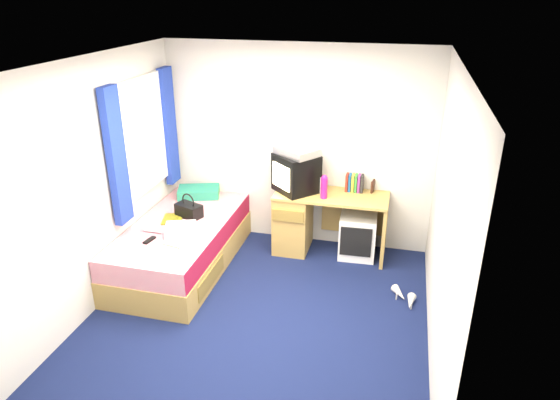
% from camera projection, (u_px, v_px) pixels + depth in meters
% --- Properties ---
extents(ground, '(3.40, 3.40, 0.00)m').
position_uv_depth(ground, '(258.00, 315.00, 4.86)').
color(ground, '#0C1438').
rests_on(ground, ground).
extents(room_shell, '(3.40, 3.40, 3.40)m').
position_uv_depth(room_shell, '(255.00, 176.00, 4.29)').
color(room_shell, white).
rests_on(room_shell, ground).
extents(bed, '(1.01, 2.00, 0.54)m').
position_uv_depth(bed, '(182.00, 245.00, 5.63)').
color(bed, tan).
rests_on(bed, ground).
extents(pillow, '(0.58, 0.46, 0.11)m').
position_uv_depth(pillow, '(199.00, 192.00, 6.21)').
color(pillow, '#166D92').
rests_on(pillow, bed).
extents(desk, '(1.30, 0.55, 0.75)m').
position_uv_depth(desk, '(308.00, 219.00, 5.94)').
color(desk, tan).
rests_on(desk, ground).
extents(storage_cube, '(0.43, 0.43, 0.52)m').
position_uv_depth(storage_cube, '(358.00, 235.00, 5.86)').
color(storage_cube, white).
rests_on(storage_cube, ground).
extents(crt_tv, '(0.60, 0.60, 0.44)m').
position_uv_depth(crt_tv, '(296.00, 173.00, 5.75)').
color(crt_tv, black).
rests_on(crt_tv, desk).
extents(vcr, '(0.56, 0.53, 0.09)m').
position_uv_depth(vcr, '(297.00, 151.00, 5.64)').
color(vcr, silver).
rests_on(vcr, crt_tv).
extents(book_row, '(0.20, 0.13, 0.20)m').
position_uv_depth(book_row, '(354.00, 183.00, 5.79)').
color(book_row, maroon).
rests_on(book_row, desk).
extents(picture_frame, '(0.04, 0.12, 0.14)m').
position_uv_depth(picture_frame, '(373.00, 186.00, 5.78)').
color(picture_frame, black).
rests_on(picture_frame, desk).
extents(pink_water_bottle, '(0.09, 0.09, 0.25)m').
position_uv_depth(pink_water_bottle, '(324.00, 188.00, 5.59)').
color(pink_water_bottle, '#C11B75').
rests_on(pink_water_bottle, desk).
extents(aerosol_can, '(0.07, 0.07, 0.20)m').
position_uv_depth(aerosol_can, '(322.00, 185.00, 5.72)').
color(aerosol_can, white).
rests_on(aerosol_can, desk).
extents(handbag, '(0.34, 0.27, 0.28)m').
position_uv_depth(handbag, '(189.00, 210.00, 5.65)').
color(handbag, black).
rests_on(handbag, bed).
extents(towel, '(0.38, 0.35, 0.10)m').
position_uv_depth(towel, '(181.00, 230.00, 5.25)').
color(towel, white).
rests_on(towel, bed).
extents(magazine, '(0.28, 0.33, 0.01)m').
position_uv_depth(magazine, '(172.00, 219.00, 5.60)').
color(magazine, yellow).
rests_on(magazine, bed).
extents(water_bottle, '(0.20, 0.08, 0.07)m').
position_uv_depth(water_bottle, '(153.00, 229.00, 5.30)').
color(water_bottle, white).
rests_on(water_bottle, bed).
extents(colour_swatch_fan, '(0.23, 0.11, 0.01)m').
position_uv_depth(colour_swatch_fan, '(172.00, 245.00, 5.04)').
color(colour_swatch_fan, yellow).
rests_on(colour_swatch_fan, bed).
extents(remote_control, '(0.08, 0.17, 0.02)m').
position_uv_depth(remote_control, '(149.00, 240.00, 5.13)').
color(remote_control, black).
rests_on(remote_control, bed).
extents(window_assembly, '(0.11, 1.42, 1.40)m').
position_uv_depth(window_assembly, '(144.00, 139.00, 5.45)').
color(window_assembly, silver).
rests_on(window_assembly, room_shell).
extents(white_heels, '(0.26, 0.36, 0.09)m').
position_uv_depth(white_heels, '(405.00, 298.00, 5.07)').
color(white_heels, beige).
rests_on(white_heels, ground).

